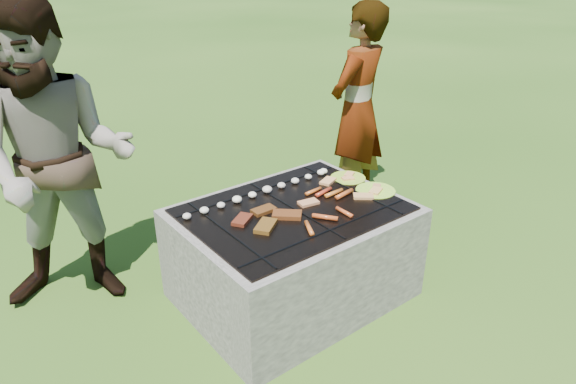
% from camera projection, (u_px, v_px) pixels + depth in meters
% --- Properties ---
extents(lawn, '(60.00, 60.00, 0.00)m').
position_uv_depth(lawn, '(293.00, 294.00, 3.26)').
color(lawn, '#234912').
rests_on(lawn, ground).
extents(fire_pit, '(1.30, 1.00, 0.62)m').
position_uv_depth(fire_pit, '(293.00, 256.00, 3.14)').
color(fire_pit, gray).
rests_on(fire_pit, ground).
extents(mushrooms, '(1.08, 0.06, 0.04)m').
position_uv_depth(mushrooms, '(266.00, 190.00, 3.18)').
color(mushrooms, beige).
rests_on(mushrooms, fire_pit).
extents(pork_slabs, '(0.40, 0.29, 0.02)m').
position_uv_depth(pork_slabs, '(268.00, 218.00, 2.87)').
color(pork_slabs, maroon).
rests_on(pork_slabs, fire_pit).
extents(sausages, '(0.56, 0.43, 0.03)m').
position_uv_depth(sausages, '(328.00, 203.00, 3.03)').
color(sausages, orange).
rests_on(sausages, fire_pit).
extents(bread_on_grate, '(0.45, 0.42, 0.02)m').
position_uv_depth(bread_on_grate, '(334.00, 193.00, 3.17)').
color(bread_on_grate, tan).
rests_on(bread_on_grate, fire_pit).
extents(plate_far, '(0.26, 0.26, 0.03)m').
position_uv_depth(plate_far, '(348.00, 178.00, 3.40)').
color(plate_far, '#BFD332').
rests_on(plate_far, fire_pit).
extents(plate_near, '(0.28, 0.28, 0.03)m').
position_uv_depth(plate_near, '(375.00, 191.00, 3.22)').
color(plate_near, '#D3F93B').
rests_on(plate_near, fire_pit).
extents(cook, '(0.68, 0.54, 1.65)m').
position_uv_depth(cook, '(357.00, 110.00, 4.07)').
color(cook, '#A59989').
rests_on(cook, ground).
extents(bystander, '(1.10, 1.03, 1.81)m').
position_uv_depth(bystander, '(58.00, 163.00, 2.86)').
color(bystander, '#A29387').
rests_on(bystander, ground).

